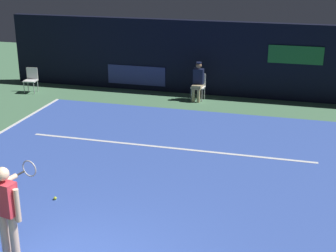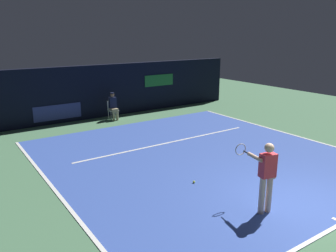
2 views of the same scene
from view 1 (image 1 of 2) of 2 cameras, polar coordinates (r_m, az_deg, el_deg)
ground_plane at (r=11.49m, az=-2.55°, el=-5.76°), size 29.64×29.64×0.00m
court_surface at (r=11.49m, az=-2.55°, el=-5.74°), size 9.77×10.29×0.01m
line_service at (r=13.07m, az=-0.15°, el=-2.47°), size 7.62×0.10×0.01m
back_wall at (r=17.80m, az=4.55°, el=7.71°), size 14.93×0.33×2.60m
tennis_player at (r=8.45m, az=-17.79°, el=-9.04°), size 0.51×1.01×1.73m
line_judge_on_chair at (r=17.11m, az=3.44°, el=5.16°), size 0.46×0.54×1.32m
courtside_chair_near at (r=18.80m, az=-15.33°, el=5.23°), size 0.48×0.46×0.88m
tennis_ball at (r=10.69m, az=-12.73°, el=-8.02°), size 0.07×0.07×0.07m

